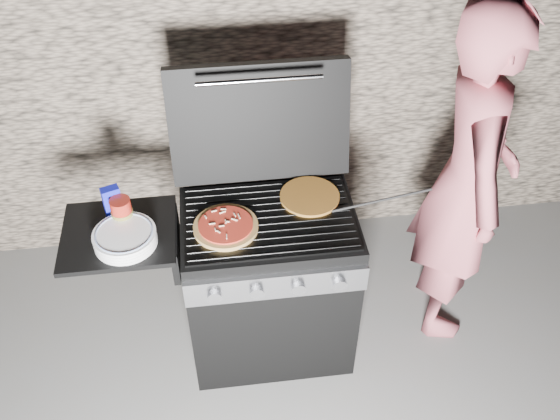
{
  "coord_description": "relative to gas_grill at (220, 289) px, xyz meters",
  "views": [
    {
      "loc": [
        -0.21,
        -2.04,
        2.83
      ],
      "look_at": [
        0.05,
        0.0,
        0.95
      ],
      "focal_mm": 40.0,
      "sensor_mm": 36.0,
      "label": 1
    }
  ],
  "objects": [
    {
      "name": "ground",
      "position": [
        0.25,
        0.0,
        -0.46
      ],
      "size": [
        50.0,
        50.0,
        0.0
      ],
      "primitive_type": "plane",
      "color": "#5C5C5C"
    },
    {
      "name": "stone_wall",
      "position": [
        0.25,
        1.05,
        0.44
      ],
      "size": [
        8.0,
        0.35,
        1.8
      ],
      "primitive_type": "cube",
      "color": "gray",
      "rests_on": "ground"
    },
    {
      "name": "gas_grill",
      "position": [
        0.0,
        0.0,
        0.0
      ],
      "size": [
        1.34,
        0.79,
        0.91
      ],
      "primitive_type": null,
      "color": "black",
      "rests_on": "ground"
    },
    {
      "name": "pizza_topped",
      "position": [
        0.05,
        -0.05,
        0.47
      ],
      "size": [
        0.3,
        0.3,
        0.03
      ],
      "primitive_type": null,
      "rotation": [
        0.0,
        0.0,
        0.03
      ],
      "color": "gold",
      "rests_on": "gas_grill"
    },
    {
      "name": "pizza_plain",
      "position": [
        0.45,
        0.11,
        0.46
      ],
      "size": [
        0.28,
        0.28,
        0.01
      ],
      "primitive_type": "cylinder",
      "rotation": [
        0.0,
        0.0,
        0.02
      ],
      "color": "#C38527",
      "rests_on": "gas_grill"
    },
    {
      "name": "sauce_jar",
      "position": [
        -0.39,
        0.05,
        0.52
      ],
      "size": [
        0.11,
        0.11,
        0.14
      ],
      "primitive_type": "cylinder",
      "rotation": [
        0.0,
        0.0,
        -0.24
      ],
      "color": "maroon",
      "rests_on": "gas_grill"
    },
    {
      "name": "blue_carton",
      "position": [
        -0.44,
        0.1,
        0.53
      ],
      "size": [
        0.09,
        0.07,
        0.17
      ],
      "primitive_type": "cube",
      "rotation": [
        0.0,
        0.0,
        0.35
      ],
      "color": "#1218B6",
      "rests_on": "gas_grill"
    },
    {
      "name": "plate_stack",
      "position": [
        -0.38,
        -0.08,
        0.48
      ],
      "size": [
        0.33,
        0.33,
        0.06
      ],
      "primitive_type": "cylinder",
      "rotation": [
        0.0,
        0.0,
        -0.23
      ],
      "color": "white",
      "rests_on": "gas_grill"
    },
    {
      "name": "person",
      "position": [
        1.22,
        0.12,
        0.46
      ],
      "size": [
        0.55,
        0.74,
        1.84
      ],
      "primitive_type": "imported",
      "rotation": [
        0.0,
        0.0,
        1.39
      ],
      "color": "#AF525D",
      "rests_on": "ground"
    },
    {
      "name": "tongs",
      "position": [
        0.77,
        0.0,
        0.5
      ],
      "size": [
        0.46,
        0.02,
        0.09
      ],
      "primitive_type": "cylinder",
      "rotation": [
        0.0,
        1.4,
        0.01
      ],
      "color": "black",
      "rests_on": "gas_grill"
    }
  ]
}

